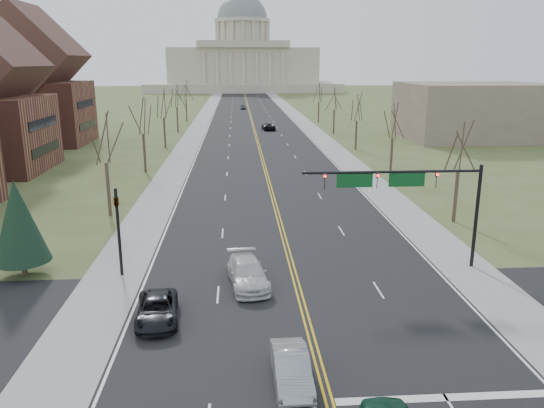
{
  "coord_description": "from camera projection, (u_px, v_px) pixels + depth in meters",
  "views": [
    {
      "loc": [
        -3.68,
        -20.05,
        13.82
      ],
      "look_at": [
        -1.01,
        19.99,
        3.0
      ],
      "focal_mm": 35.0,
      "sensor_mm": 36.0,
      "label": 1
    }
  ],
  "objects": [
    {
      "name": "tree_r_3",
      "position": [
        334.0,
        100.0,
        103.36
      ],
      "size": [
        3.74,
        3.74,
        8.5
      ],
      "color": "#3E2D24",
      "rests_on": "ground"
    },
    {
      "name": "cross_road",
      "position": [
        307.0,
        323.0,
        28.93
      ],
      "size": [
        120.0,
        14.0,
        0.01
      ],
      "primitive_type": "cube",
      "color": "black",
      "rests_on": "ground"
    },
    {
      "name": "car_sb_outer_lead",
      "position": [
        157.0,
        310.0,
        29.01
      ],
      "size": [
        2.66,
        4.97,
        1.33
      ],
      "primitive_type": "imported",
      "rotation": [
        0.0,
        0.0,
        0.1
      ],
      "color": "black",
      "rests_on": "road"
    },
    {
      "name": "tree_r_0",
      "position": [
        460.0,
        149.0,
        45.56
      ],
      "size": [
        3.74,
        3.74,
        8.5
      ],
      "color": "#3E2D24",
      "rests_on": "ground"
    },
    {
      "name": "car_far_sb",
      "position": [
        243.0,
        107.0,
        158.16
      ],
      "size": [
        1.78,
        3.97,
        1.32
      ],
      "primitive_type": "imported",
      "rotation": [
        0.0,
        0.0,
        0.06
      ],
      "color": "#575A5F",
      "rests_on": "road"
    },
    {
      "name": "conifer_l",
      "position": [
        18.0,
        221.0,
        34.51
      ],
      "size": [
        3.64,
        3.64,
        6.5
      ],
      "color": "#3E2D24",
      "rests_on": "ground"
    },
    {
      "name": "sidewalk_right",
      "position": [
        300.0,
        120.0,
        129.89
      ],
      "size": [
        4.0,
        380.0,
        0.03
      ],
      "primitive_type": "cube",
      "color": "gray",
      "rests_on": "ground"
    },
    {
      "name": "bldg_left_far",
      "position": [
        33.0,
        88.0,
        89.51
      ],
      "size": [
        17.1,
        14.28,
        23.25
      ],
      "color": "brown",
      "rests_on": "ground"
    },
    {
      "name": "edge_line_right",
      "position": [
        292.0,
        120.0,
        129.75
      ],
      "size": [
        0.15,
        380.0,
        0.01
      ],
      "primitive_type": "cube",
      "color": "silver",
      "rests_on": "road"
    },
    {
      "name": "stop_bar",
      "position": [
        446.0,
        397.0,
        22.51
      ],
      "size": [
        9.5,
        0.5,
        0.01
      ],
      "primitive_type": "cube",
      "color": "silver",
      "rests_on": "road"
    },
    {
      "name": "signal_mast",
      "position": [
        405.0,
        187.0,
        35.13
      ],
      "size": [
        12.12,
        0.44,
        7.2
      ],
      "color": "black",
      "rests_on": "ground"
    },
    {
      "name": "car_sb_inner_lead",
      "position": [
        291.0,
        369.0,
        23.27
      ],
      "size": [
        1.66,
        4.51,
        1.47
      ],
      "primitive_type": "imported",
      "rotation": [
        0.0,
        0.0,
        0.02
      ],
      "color": "gray",
      "rests_on": "road"
    },
    {
      "name": "tree_l_0",
      "position": [
        104.0,
        141.0,
        47.32
      ],
      "size": [
        3.96,
        3.96,
        9.0
      ],
      "color": "#3E2D24",
      "rests_on": "ground"
    },
    {
      "name": "car_far_nb",
      "position": [
        268.0,
        126.0,
        110.26
      ],
      "size": [
        2.83,
        5.44,
        1.46
      ],
      "primitive_type": "imported",
      "rotation": [
        0.0,
        0.0,
        3.22
      ],
      "color": "black",
      "rests_on": "road"
    },
    {
      "name": "tree_l_1",
      "position": [
        142.0,
        118.0,
        66.59
      ],
      "size": [
        3.96,
        3.96,
        9.0
      ],
      "color": "#3E2D24",
      "rests_on": "ground"
    },
    {
      "name": "tree_l_2",
      "position": [
        163.0,
        105.0,
        85.86
      ],
      "size": [
        3.96,
        3.96,
        9.0
      ],
      "color": "#3E2D24",
      "rests_on": "ground"
    },
    {
      "name": "edge_line_left",
      "position": [
        211.0,
        120.0,
        128.49
      ],
      "size": [
        0.15,
        380.0,
        0.01
      ],
      "primitive_type": "cube",
      "color": "silver",
      "rests_on": "road"
    },
    {
      "name": "sidewalk_left",
      "position": [
        202.0,
        120.0,
        128.35
      ],
      "size": [
        4.0,
        380.0,
        0.03
      ],
      "primitive_type": "cube",
      "color": "gray",
      "rests_on": "ground"
    },
    {
      "name": "tree_l_4",
      "position": [
        186.0,
        92.0,
        124.39
      ],
      "size": [
        3.96,
        3.96,
        9.0
      ],
      "color": "#3E2D24",
      "rests_on": "ground"
    },
    {
      "name": "road",
      "position": [
        252.0,
        120.0,
        129.12
      ],
      "size": [
        20.0,
        380.0,
        0.01
      ],
      "primitive_type": "cube",
      "color": "black",
      "rests_on": "ground"
    },
    {
      "name": "signal_left",
      "position": [
        118.0,
        222.0,
        34.45
      ],
      "size": [
        0.32,
        0.36,
        6.0
      ],
      "color": "black",
      "rests_on": "ground"
    },
    {
      "name": "ground",
      "position": [
        325.0,
        388.0,
        23.15
      ],
      "size": [
        600.0,
        600.0,
        0.0
      ],
      "primitive_type": "plane",
      "color": "#495229",
      "rests_on": "ground"
    },
    {
      "name": "tree_r_4",
      "position": [
        319.0,
        94.0,
        122.63
      ],
      "size": [
        3.74,
        3.74,
        8.5
      ],
      "color": "#3E2D24",
      "rests_on": "ground"
    },
    {
      "name": "center_line",
      "position": [
        252.0,
        120.0,
        129.12
      ],
      "size": [
        0.42,
        380.0,
        0.01
      ],
      "primitive_type": "cube",
      "color": "gold",
      "rests_on": "road"
    },
    {
      "name": "car_sb_inner_second",
      "position": [
        248.0,
        273.0,
        33.65
      ],
      "size": [
        2.96,
        5.78,
        1.6
      ],
      "primitive_type": "imported",
      "rotation": [
        0.0,
        0.0,
        0.13
      ],
      "color": "silver",
      "rests_on": "road"
    },
    {
      "name": "capitol",
      "position": [
        243.0,
        61.0,
        260.21
      ],
      "size": [
        90.0,
        60.0,
        50.0
      ],
      "color": "#C0B4A0",
      "rests_on": "ground"
    },
    {
      "name": "tree_r_1",
      "position": [
        393.0,
        123.0,
        64.83
      ],
      "size": [
        3.74,
        3.74,
        8.5
      ],
      "color": "#3E2D24",
      "rests_on": "ground"
    },
    {
      "name": "tree_r_2",
      "position": [
        357.0,
        109.0,
        84.1
      ],
      "size": [
        3.74,
        3.74,
        8.5
      ],
      "color": "#3E2D24",
      "rests_on": "ground"
    },
    {
      "name": "tree_l_3",
      "position": [
        176.0,
        97.0,
        105.12
      ],
      "size": [
        3.96,
        3.96,
        9.0
      ],
      "color": "#3E2D24",
      "rests_on": "ground"
    },
    {
      "name": "bldg_right_mass",
      "position": [
        473.0,
        111.0,
        97.64
      ],
      "size": [
        25.0,
        20.0,
        10.0
      ],
      "primitive_type": "cube",
      "color": "#705E50",
      "rests_on": "ground"
    }
  ]
}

